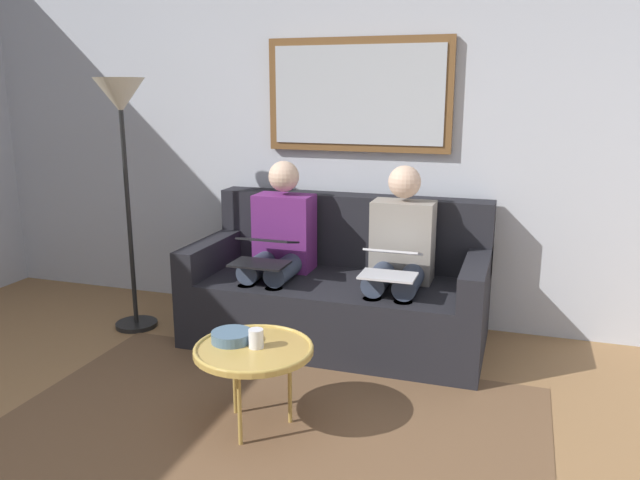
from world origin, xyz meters
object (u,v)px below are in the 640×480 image
laptop_silver (391,262)px  person_right (279,245)px  couch (340,291)px  cup (256,338)px  framed_mirror (358,95)px  laptop_black (264,251)px  bowl (232,337)px  coffee_table (254,350)px  standing_lamp (122,124)px  person_left (399,254)px

laptop_silver → person_right: 0.83m
couch → cup: couch is taller
framed_mirror → laptop_silver: 1.23m
person_right → laptop_black: (0.00, 0.24, 0.02)m
cup → laptop_black: bearing=-69.3°
bowl → laptop_black: size_ratio=0.55×
framed_mirror → coffee_table: 1.98m
framed_mirror → standing_lamp: bearing=25.5°
bowl → person_right: person_right is taller
coffee_table → standing_lamp: bearing=-35.9°
framed_mirror → laptop_black: (0.39, 0.70, -0.92)m
framed_mirror → laptop_silver: framed_mirror is taller
cup → laptop_silver: 1.02m
laptop_silver → standing_lamp: bearing=-1.5°
person_left → person_right: size_ratio=1.00×
person_right → standing_lamp: size_ratio=0.69×
cup → person_left: bearing=-111.4°
framed_mirror → person_left: bearing=130.8°
coffee_table → person_right: person_right is taller
coffee_table → bowl: size_ratio=2.88×
framed_mirror → coffee_table: (0.07, 1.61, -1.15)m
cup → person_right: size_ratio=0.08×
person_left → laptop_silver: person_left is taller
framed_mirror → standing_lamp: size_ratio=0.75×
couch → bowl: size_ratio=9.45×
laptop_silver → person_right: bearing=-17.3°
bowl → person_right: (0.20, -1.11, 0.17)m
couch → standing_lamp: 1.76m
laptop_silver → person_right: (0.79, -0.25, -0.02)m
framed_mirror → coffee_table: size_ratio=2.21×
bowl → person_left: 1.27m
coffee_table → person_left: size_ratio=0.50×
person_left → laptop_silver: bearing=90.0°
couch → standing_lamp: size_ratio=1.12×
couch → framed_mirror: framed_mirror is taller
person_left → standing_lamp: (1.77, 0.20, 0.76)m
standing_lamp → framed_mirror: bearing=-154.5°
bowl → laptop_black: (0.20, -0.87, 0.19)m
bowl → couch: bearing=-99.3°
person_right → standing_lamp: (0.98, 0.20, 0.76)m
cup → bowl: cup is taller
cup → person_right: 1.20m
standing_lamp → coffee_table: bearing=144.1°
cup → person_left: (-0.45, -1.14, 0.15)m
coffee_table → laptop_black: 0.99m
person_right → laptop_silver: bearing=162.7°
framed_mirror → cup: size_ratio=13.86×
couch → laptop_silver: size_ratio=5.50×
framed_mirror → couch: bearing=90.0°
standing_lamp → person_right: bearing=-168.6°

